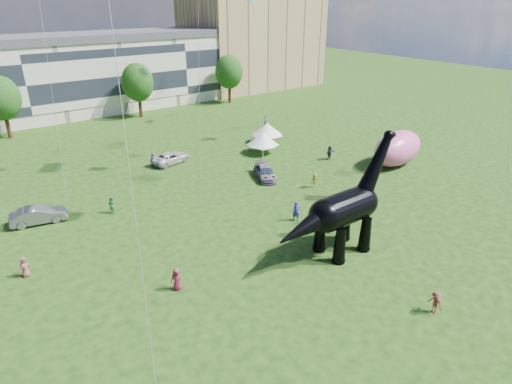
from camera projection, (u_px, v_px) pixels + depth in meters
ground at (335, 292)px, 29.79m from camera, size 220.00×220.00×0.00m
terrace_row at (20, 84)px, 68.26m from camera, size 78.00×11.00×12.00m
apartment_block at (252, 34)px, 94.26m from camera, size 28.00×18.00×22.00m
tree_mid_left at (0, 95)px, 59.41m from camera, size 5.20×5.20×9.44m
tree_mid_right at (137, 79)px, 70.20m from camera, size 5.20×5.20×9.44m
tree_far_right at (229, 69)px, 79.91m from camera, size 5.20×5.20×9.44m
dinosaur_sculpture at (340, 212)px, 32.97m from camera, size 11.73×3.23×9.64m
car_grey at (38, 215)px, 38.58m from camera, size 4.99×2.53×1.57m
car_white at (171, 158)px, 52.49m from camera, size 5.41×3.41×1.39m
car_dark at (265, 172)px, 48.15m from camera, size 3.51×5.06×1.36m
gazebo_near at (263, 139)px, 55.32m from camera, size 4.37×4.37×2.70m
gazebo_far at (267, 129)px, 59.09m from camera, size 4.83×4.83×2.84m
inflatable_pink at (398, 148)px, 51.55m from camera, size 8.79×5.32×4.13m
visitors at (213, 201)px, 41.02m from camera, size 52.86×41.85×1.86m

